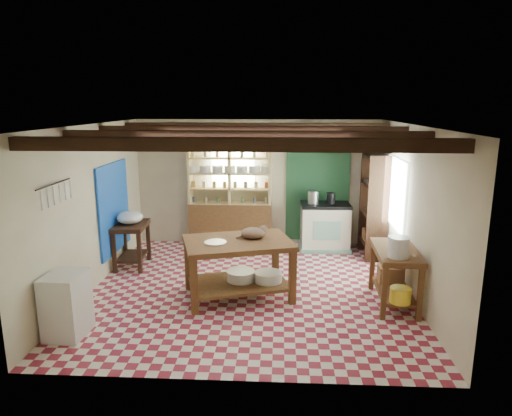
# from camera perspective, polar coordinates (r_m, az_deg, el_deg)

# --- Properties ---
(floor) EXTENTS (5.00, 5.00, 0.02)m
(floor) POSITION_cam_1_polar(r_m,az_deg,el_deg) (7.46, -0.87, -10.13)
(floor) COLOR maroon
(floor) RESTS_ON ground
(ceiling) EXTENTS (5.00, 5.00, 0.02)m
(ceiling) POSITION_cam_1_polar(r_m,az_deg,el_deg) (6.87, -0.95, 10.32)
(ceiling) COLOR #404044
(ceiling) RESTS_ON wall_back
(wall_back) EXTENTS (5.00, 0.04, 2.60)m
(wall_back) POSITION_cam_1_polar(r_m,az_deg,el_deg) (9.50, 0.15, 3.16)
(wall_back) COLOR beige
(wall_back) RESTS_ON floor
(wall_front) EXTENTS (5.00, 0.04, 2.60)m
(wall_front) POSITION_cam_1_polar(r_m,az_deg,el_deg) (4.66, -3.09, -7.34)
(wall_front) COLOR beige
(wall_front) RESTS_ON floor
(wall_left) EXTENTS (0.04, 5.00, 2.60)m
(wall_left) POSITION_cam_1_polar(r_m,az_deg,el_deg) (7.64, -19.95, -0.04)
(wall_left) COLOR beige
(wall_left) RESTS_ON floor
(wall_right) EXTENTS (0.04, 5.00, 2.60)m
(wall_right) POSITION_cam_1_polar(r_m,az_deg,el_deg) (7.32, 19.02, -0.52)
(wall_right) COLOR beige
(wall_right) RESTS_ON floor
(ceiling_beams) EXTENTS (5.00, 3.80, 0.15)m
(ceiling_beams) POSITION_cam_1_polar(r_m,az_deg,el_deg) (6.88, -0.95, 9.32)
(ceiling_beams) COLOR #341D12
(ceiling_beams) RESTS_ON ceiling
(blue_wall_patch) EXTENTS (0.04, 1.40, 1.60)m
(blue_wall_patch) POSITION_cam_1_polar(r_m,az_deg,el_deg) (8.49, -17.33, 0.01)
(blue_wall_patch) COLOR blue
(blue_wall_patch) RESTS_ON wall_left
(green_wall_patch) EXTENTS (1.30, 0.04, 2.30)m
(green_wall_patch) POSITION_cam_1_polar(r_m,az_deg,el_deg) (9.50, 7.71, 2.74)
(green_wall_patch) COLOR #1C4729
(green_wall_patch) RESTS_ON wall_back
(window_back) EXTENTS (0.90, 0.02, 0.80)m
(window_back) POSITION_cam_1_polar(r_m,az_deg,el_deg) (9.46, -2.89, 5.56)
(window_back) COLOR #B4CBB4
(window_back) RESTS_ON wall_back
(window_right) EXTENTS (0.02, 1.30, 1.20)m
(window_right) POSITION_cam_1_polar(r_m,az_deg,el_deg) (8.24, 17.09, 1.77)
(window_right) COLOR #B4CBB4
(window_right) RESTS_ON wall_right
(utensil_rail) EXTENTS (0.06, 0.90, 0.28)m
(utensil_rail) POSITION_cam_1_polar(r_m,az_deg,el_deg) (6.46, -23.87, 1.71)
(utensil_rail) COLOR black
(utensil_rail) RESTS_ON wall_left
(pot_rack) EXTENTS (0.86, 0.12, 0.36)m
(pot_rack) POSITION_cam_1_polar(r_m,az_deg,el_deg) (8.96, 8.09, 8.12)
(pot_rack) COLOR black
(pot_rack) RESTS_ON ceiling
(shelving_unit) EXTENTS (1.70, 0.34, 2.20)m
(shelving_unit) POSITION_cam_1_polar(r_m,az_deg,el_deg) (9.39, -3.26, 1.79)
(shelving_unit) COLOR #D0B678
(shelving_unit) RESTS_ON floor
(tall_rack) EXTENTS (0.40, 0.86, 2.00)m
(tall_rack) POSITION_cam_1_polar(r_m,az_deg,el_deg) (9.04, 14.51, 0.30)
(tall_rack) COLOR #341D12
(tall_rack) RESTS_ON floor
(work_table) EXTENTS (1.82, 1.47, 0.90)m
(work_table) POSITION_cam_1_polar(r_m,az_deg,el_deg) (7.04, -2.25, -7.57)
(work_table) COLOR brown
(work_table) RESTS_ON floor
(stove) EXTENTS (0.99, 0.69, 0.95)m
(stove) POSITION_cam_1_polar(r_m,az_deg,el_deg) (9.37, 8.59, -2.29)
(stove) COLOR #EEE8CE
(stove) RESTS_ON floor
(prep_table) EXTENTS (0.59, 0.83, 0.81)m
(prep_table) POSITION_cam_1_polar(r_m,az_deg,el_deg) (8.60, -15.26, -4.49)
(prep_table) COLOR #341D12
(prep_table) RESTS_ON floor
(white_cabinet) EXTENTS (0.48, 0.57, 0.82)m
(white_cabinet) POSITION_cam_1_polar(r_m,az_deg,el_deg) (6.41, -22.62, -11.11)
(white_cabinet) COLOR silver
(white_cabinet) RESTS_ON floor
(right_counter) EXTENTS (0.64, 1.21, 0.85)m
(right_counter) POSITION_cam_1_polar(r_m,az_deg,el_deg) (7.09, 16.92, -8.22)
(right_counter) COLOR brown
(right_counter) RESTS_ON floor
(cat) EXTENTS (0.46, 0.42, 0.17)m
(cat) POSITION_cam_1_polar(r_m,az_deg,el_deg) (6.97, -0.35, -3.15)
(cat) COLOR #8B6851
(cat) RESTS_ON work_table
(steel_tray) EXTENTS (0.41, 0.41, 0.02)m
(steel_tray) POSITION_cam_1_polar(r_m,az_deg,el_deg) (6.79, -5.10, -4.30)
(steel_tray) COLOR #B8B9C1
(steel_tray) RESTS_ON work_table
(basin_large) EXTENTS (0.55, 0.55, 0.15)m
(basin_large) POSITION_cam_1_polar(r_m,az_deg,el_deg) (7.14, -1.92, -8.41)
(basin_large) COLOR silver
(basin_large) RESTS_ON work_table
(basin_small) EXTENTS (0.53, 0.53, 0.15)m
(basin_small) POSITION_cam_1_polar(r_m,az_deg,el_deg) (7.09, 1.53, -8.58)
(basin_small) COLOR silver
(basin_small) RESTS_ON work_table
(kettle_left) EXTENTS (0.23, 0.23, 0.25)m
(kettle_left) POSITION_cam_1_polar(r_m,az_deg,el_deg) (9.20, 7.17, 1.34)
(kettle_left) COLOR #B8B9C1
(kettle_left) RESTS_ON stove
(kettle_right) EXTENTS (0.18, 0.18, 0.22)m
(kettle_right) POSITION_cam_1_polar(r_m,az_deg,el_deg) (9.24, 9.32, 1.23)
(kettle_right) COLOR black
(kettle_right) RESTS_ON stove
(enamel_bowl) EXTENTS (0.49, 0.49, 0.23)m
(enamel_bowl) POSITION_cam_1_polar(r_m,az_deg,el_deg) (8.47, -15.47, -1.14)
(enamel_bowl) COLOR silver
(enamel_bowl) RESTS_ON prep_table
(white_bucket) EXTENTS (0.30, 0.30, 0.29)m
(white_bucket) POSITION_cam_1_polar(r_m,az_deg,el_deg) (6.57, 17.39, -4.68)
(white_bucket) COLOR silver
(white_bucket) RESTS_ON right_counter
(wicker_basket) EXTENTS (0.37, 0.30, 0.25)m
(wicker_basket) POSITION_cam_1_polar(r_m,az_deg,el_deg) (7.39, 16.43, -7.92)
(wicker_basket) COLOR #935F3B
(wicker_basket) RESTS_ON right_counter
(yellow_tub) EXTENTS (0.30, 0.30, 0.21)m
(yellow_tub) POSITION_cam_1_polar(r_m,az_deg,el_deg) (6.71, 17.60, -10.33)
(yellow_tub) COLOR yellow
(yellow_tub) RESTS_ON right_counter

